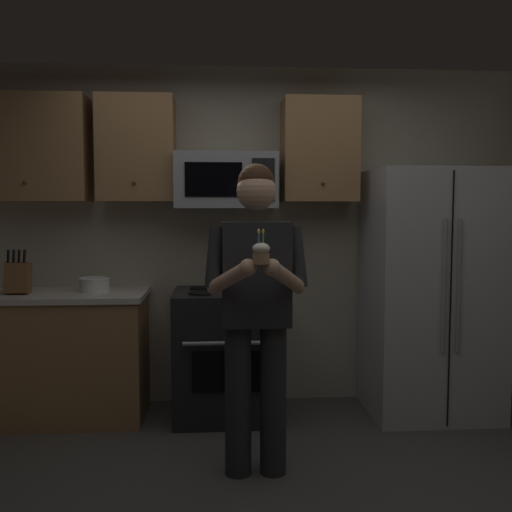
# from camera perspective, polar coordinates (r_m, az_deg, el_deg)

# --- Properties ---
(ground_plane) EXTENTS (6.00, 6.00, 0.00)m
(ground_plane) POSITION_cam_1_polar(r_m,az_deg,el_deg) (3.17, 0.58, -23.75)
(ground_plane) COLOR #474442
(wall_back) EXTENTS (4.40, 0.10, 2.60)m
(wall_back) POSITION_cam_1_polar(r_m,az_deg,el_deg) (4.55, -1.14, 1.95)
(wall_back) COLOR #B7AD99
(wall_back) RESTS_ON ground
(oven_range) EXTENTS (0.76, 0.70, 0.93)m
(oven_range) POSITION_cam_1_polar(r_m,az_deg,el_deg) (4.27, -2.90, -9.59)
(oven_range) COLOR black
(oven_range) RESTS_ON ground
(microwave) EXTENTS (0.74, 0.41, 0.40)m
(microwave) POSITION_cam_1_polar(r_m,az_deg,el_deg) (4.27, -2.99, 7.42)
(microwave) COLOR #9EA0A5
(refrigerator) EXTENTS (0.90, 0.75, 1.80)m
(refrigerator) POSITION_cam_1_polar(r_m,az_deg,el_deg) (4.44, 16.88, -3.49)
(refrigerator) COLOR #B7BABF
(refrigerator) RESTS_ON ground
(cabinet_row_upper) EXTENTS (2.78, 0.36, 0.76)m
(cabinet_row_upper) POSITION_cam_1_polar(r_m,az_deg,el_deg) (4.37, -10.70, 10.31)
(cabinet_row_upper) COLOR #9E7247
(counter_left) EXTENTS (1.44, 0.66, 0.92)m
(counter_left) POSITION_cam_1_polar(r_m,az_deg,el_deg) (4.47, -20.05, -9.24)
(counter_left) COLOR #9E7247
(counter_left) RESTS_ON ground
(knife_block) EXTENTS (0.16, 0.15, 0.32)m
(knife_block) POSITION_cam_1_polar(r_m,az_deg,el_deg) (4.37, -22.48, -1.98)
(knife_block) COLOR brown
(knife_block) RESTS_ON counter_left
(bowl_large_white) EXTENTS (0.22, 0.22, 0.10)m
(bowl_large_white) POSITION_cam_1_polar(r_m,az_deg,el_deg) (4.32, -15.69, -2.69)
(bowl_large_white) COLOR white
(bowl_large_white) RESTS_ON counter_left
(person) EXTENTS (0.60, 0.48, 1.76)m
(person) POSITION_cam_1_polar(r_m,az_deg,el_deg) (3.22, -0.02, -4.54)
(person) COLOR #262628
(person) RESTS_ON ground
(cupcake) EXTENTS (0.09, 0.09, 0.17)m
(cupcake) POSITION_cam_1_polar(r_m,az_deg,el_deg) (2.86, 0.43, 0.33)
(cupcake) COLOR #A87F56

